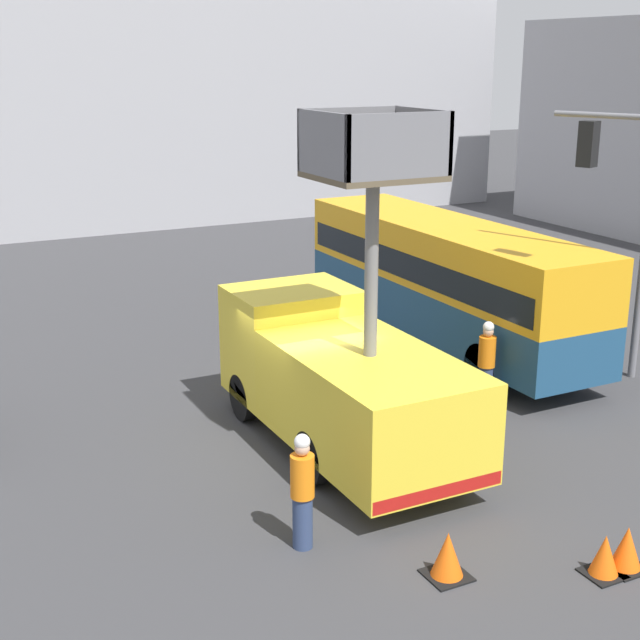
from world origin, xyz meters
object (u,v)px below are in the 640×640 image
at_px(road_worker_near_truck, 302,491).
at_px(traffic_light_pole, 628,201).
at_px(city_bus, 445,274).
at_px(traffic_cone_near_truck, 447,556).
at_px(traffic_cone_mid_road, 627,549).
at_px(road_worker_directing, 487,362).
at_px(utility_truck, 340,374).
at_px(traffic_cone_far_side, 605,557).

bearing_deg(road_worker_near_truck, traffic_light_pole, 158.64).
bearing_deg(city_bus, traffic_cone_near_truck, 163.23).
xyz_separation_m(road_worker_near_truck, traffic_cone_mid_road, (4.10, -2.76, -0.65)).
xyz_separation_m(city_bus, road_worker_directing, (-1.55, -3.91, -0.98)).
bearing_deg(road_worker_near_truck, utility_truck, -166.02).
height_order(road_worker_near_truck, traffic_cone_near_truck, road_worker_near_truck).
bearing_deg(traffic_cone_far_side, traffic_cone_near_truck, 154.11).
bearing_deg(road_worker_directing, traffic_light_pole, 165.41).
bearing_deg(utility_truck, traffic_cone_mid_road, -72.58).
relative_size(city_bus, road_worker_near_truck, 5.39).
bearing_deg(city_bus, road_worker_directing, 175.70).
relative_size(utility_truck, traffic_light_pole, 1.01).
height_order(road_worker_near_truck, traffic_cone_mid_road, road_worker_near_truck).
height_order(traffic_light_pole, road_worker_near_truck, traffic_light_pole).
distance_m(utility_truck, city_bus, 7.15).
distance_m(traffic_cone_mid_road, traffic_cone_far_side, 0.43).
bearing_deg(road_worker_directing, utility_truck, 4.90).
bearing_deg(traffic_cone_mid_road, utility_truck, 107.42).
bearing_deg(traffic_cone_near_truck, road_worker_directing, 48.58).
height_order(traffic_cone_mid_road, traffic_cone_far_side, traffic_cone_mid_road).
height_order(city_bus, traffic_cone_mid_road, city_bus).
xyz_separation_m(traffic_cone_near_truck, traffic_cone_mid_road, (2.54, -1.04, -0.02)).
xyz_separation_m(city_bus, traffic_light_pole, (1.60, -4.53, 2.45)).
relative_size(utility_truck, traffic_cone_mid_road, 9.60).
xyz_separation_m(road_worker_directing, traffic_cone_far_side, (-2.60, -6.37, -0.65)).
bearing_deg(road_worker_near_truck, traffic_cone_far_side, 104.05).
bearing_deg(traffic_light_pole, traffic_cone_near_truck, -148.97).
bearing_deg(traffic_cone_far_side, utility_truck, 103.48).
bearing_deg(traffic_cone_far_side, traffic_cone_mid_road, -1.53).
xyz_separation_m(utility_truck, road_worker_directing, (3.99, 0.59, -0.59)).
bearing_deg(road_worker_directing, traffic_cone_mid_road, 67.67).
distance_m(road_worker_directing, traffic_cone_mid_road, 6.77).
relative_size(city_bus, traffic_light_pole, 1.59).
relative_size(utility_truck, road_worker_near_truck, 3.43).
height_order(road_worker_directing, traffic_cone_far_side, road_worker_directing).
distance_m(traffic_light_pole, road_worker_directing, 4.70).
xyz_separation_m(road_worker_near_truck, traffic_cone_far_side, (3.67, -2.75, -0.67)).
bearing_deg(utility_truck, city_bus, 39.11).
bearing_deg(traffic_cone_near_truck, traffic_light_pole, 31.03).
bearing_deg(road_worker_near_truck, road_worker_directing, 170.95).
height_order(traffic_cone_near_truck, traffic_cone_mid_road, traffic_cone_near_truck).
distance_m(utility_truck, traffic_light_pole, 7.69).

